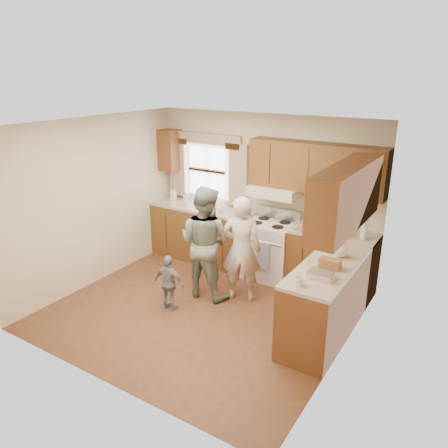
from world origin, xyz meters
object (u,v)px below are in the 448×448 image
Objects in this scene: stove at (270,249)px; child at (169,283)px; woman_left at (241,249)px; woman_right at (205,242)px.

child is (-0.69, -1.65, -0.07)m from stove.
woman_left reaches higher than stove.
stove is 1.35× the size of child.
child is at bearing 28.54° from woman_left.
stove is 1.20m from woman_right.
stove reaches higher than child.
woman_left is 1.09m from child.
stove is 0.70× the size of woman_left.
woman_right is (-0.50, -0.16, 0.05)m from woman_left.
woman_left is at bearing -134.17° from child.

